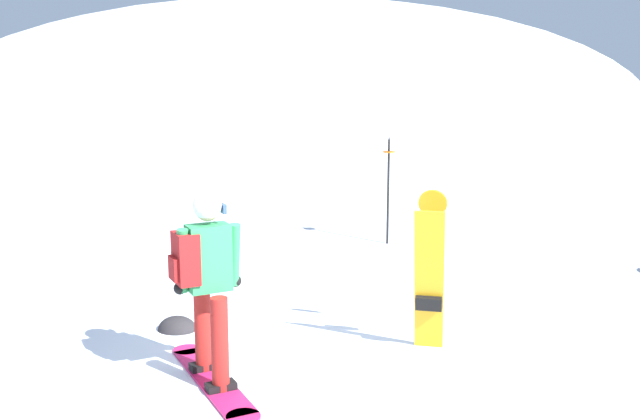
{
  "coord_description": "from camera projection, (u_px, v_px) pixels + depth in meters",
  "views": [
    {
      "loc": [
        1.66,
        -6.2,
        2.72
      ],
      "look_at": [
        -0.22,
        2.51,
        1.0
      ],
      "focal_mm": 40.84,
      "sensor_mm": 36.0,
      "label": 1
    }
  ],
  "objects": [
    {
      "name": "ground_plane",
      "position": [
        287.0,
        365.0,
        6.81
      ],
      "size": [
        300.0,
        300.0,
        0.0
      ],
      "primitive_type": "plane",
      "color": "white"
    },
    {
      "name": "ridge_peak_main",
      "position": [
        285.0,
        115.0,
        44.36
      ],
      "size": [
        41.94,
        37.75,
        13.68
      ],
      "color": "white",
      "rests_on": "ground"
    },
    {
      "name": "ridge_peak_far",
      "position": [
        102.0,
        104.0,
        58.62
      ],
      "size": [
        20.2,
        18.18,
        7.05
      ],
      "color": "white",
      "rests_on": "ground"
    },
    {
      "name": "snowboarder_main",
      "position": [
        206.0,
        282.0,
        6.26
      ],
      "size": [
        1.25,
        1.5,
        1.71
      ],
      "color": "#D11E5B",
      "rests_on": "ground"
    },
    {
      "name": "spare_snowboard",
      "position": [
        430.0,
        273.0,
        6.95
      ],
      "size": [
        0.28,
        0.5,
        1.6
      ],
      "color": "orange",
      "rests_on": "ground"
    },
    {
      "name": "piste_marker_near",
      "position": [
        388.0,
        182.0,
        11.41
      ],
      "size": [
        0.2,
        0.2,
        1.73
      ],
      "color": "black",
      "rests_on": "ground"
    },
    {
      "name": "rock_mid",
      "position": [
        177.0,
        330.0,
        7.74
      ],
      "size": [
        0.42,
        0.36,
        0.29
      ],
      "color": "#282628",
      "rests_on": "ground"
    }
  ]
}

